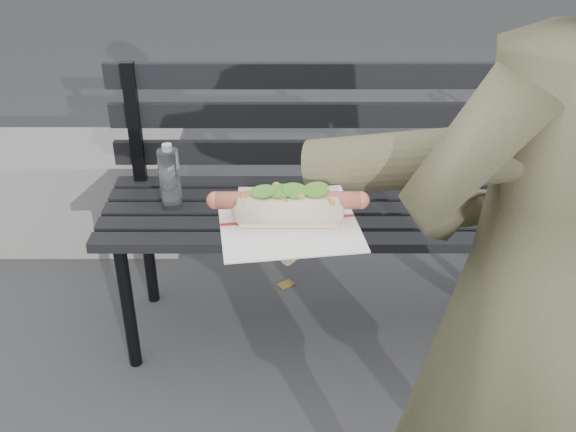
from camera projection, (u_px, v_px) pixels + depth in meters
name	position (u px, v px, depth m)	size (l,w,h in m)	color
park_bench	(341.00, 184.00, 2.12)	(1.50, 0.44, 0.88)	black
concrete_block	(35.00, 191.00, 2.76)	(1.20, 0.40, 0.40)	slate
person	(532.00, 298.00, 1.16)	(0.58, 0.38, 1.58)	#47472F
held_hotdog	(426.00, 171.00, 0.99)	(0.64, 0.32, 0.20)	#47472F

